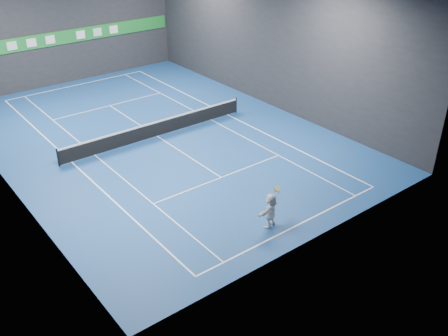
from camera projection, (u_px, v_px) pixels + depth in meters
ground at (157, 136)px, 30.49m from camera, size 26.00×26.00×0.00m
wall_back at (63, 23)px, 37.30m from camera, size 18.00×0.10×9.00m
wall_front at (325, 144)px, 19.33m from camera, size 18.00×0.10×9.00m
wall_right at (269, 40)px, 33.16m from camera, size 0.10×26.00×9.00m
baseline_near at (296, 226)px, 22.27m from camera, size 10.98×0.08×0.01m
baseline_far at (78, 85)px, 38.70m from camera, size 10.98×0.08×0.01m
sideline_doubles_left at (72, 162)px, 27.53m from camera, size 0.08×23.78×0.01m
sideline_doubles_right at (228, 115)px, 33.44m from camera, size 0.08×23.78×0.01m
sideline_singles_left at (95, 155)px, 28.27m from camera, size 0.06×23.78×0.01m
sideline_singles_right at (211, 120)px, 32.70m from camera, size 0.06×23.78×0.01m
service_line_near at (221, 177)px, 26.06m from camera, size 8.23×0.06×0.01m
service_line_far at (110, 106)px, 34.91m from camera, size 8.23×0.06×0.01m
center_service_line at (157, 136)px, 30.49m from camera, size 0.06×12.80×0.01m
player at (270, 210)px, 21.89m from camera, size 1.59×0.93×1.64m
tennis_ball at (268, 170)px, 21.06m from camera, size 0.07×0.07×0.07m
tennis_net at (157, 128)px, 30.23m from camera, size 12.50×0.10×1.07m
sponsor_banner at (65, 37)px, 37.74m from camera, size 17.64×0.11×1.00m
tennis_racket at (277, 190)px, 21.70m from camera, size 0.43×0.38×0.49m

